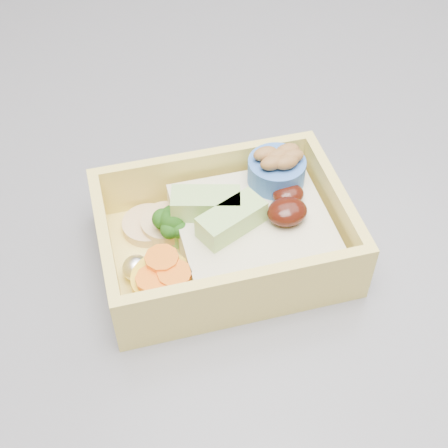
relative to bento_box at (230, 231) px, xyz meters
name	(u,v)px	position (x,y,z in m)	size (l,w,h in m)	color
bento_box	(230,231)	(0.00, 0.00, 0.00)	(0.18, 0.14, 0.06)	#ECD361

